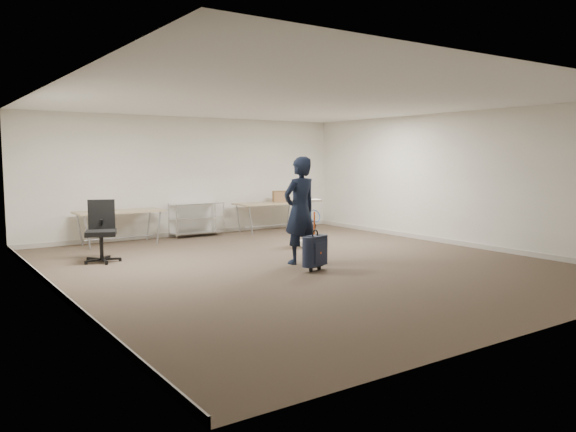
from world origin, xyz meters
TOP-DOWN VIEW (x-y plane):
  - ground at (0.00, 0.00)m, footprint 9.00×9.00m
  - room_shell at (0.00, 1.38)m, footprint 8.00×9.00m
  - folding_table_left at (-1.90, 3.95)m, footprint 1.80×0.75m
  - folding_table_right at (1.90, 3.95)m, footprint 1.80×0.75m
  - wire_shelf at (0.00, 4.20)m, footprint 1.22×0.47m
  - person at (0.05, 0.09)m, footprint 0.73×0.52m
  - suitcase at (-0.14, -0.60)m, footprint 0.40×0.29m
  - office_chair at (-2.78, 2.22)m, footprint 0.67×0.67m
  - equipment_cart at (1.36, 1.52)m, footprint 0.66×0.66m
  - cardboard_box at (2.24, 4.02)m, footprint 0.44×0.39m

SIDE VIEW (x-z plane):
  - ground at x=0.00m, z-range 0.00..0.00m
  - room_shell at x=0.00m, z-range -4.45..4.55m
  - equipment_cart at x=1.36m, z-range -0.23..0.75m
  - suitcase at x=-0.14m, z-range -0.16..0.82m
  - office_chair at x=-2.78m, z-range -0.22..0.88m
  - wire_shelf at x=0.00m, z-range 0.04..0.84m
  - folding_table_left at x=-1.90m, z-range 0.31..1.04m
  - folding_table_right at x=1.90m, z-range 0.31..1.04m
  - cardboard_box at x=2.24m, z-range 0.73..1.01m
  - person at x=0.05m, z-range 0.00..1.87m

